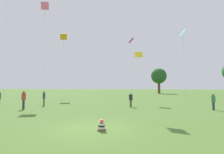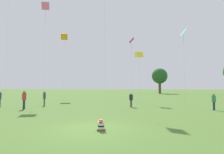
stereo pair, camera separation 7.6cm
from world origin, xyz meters
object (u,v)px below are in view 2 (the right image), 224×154
Objects in this scene: seated_toddler at (101,126)px; kite_0 at (183,34)px; kite_3 at (139,56)px; kite_4 at (45,9)px; kite_2 at (132,42)px; person_standing_0 at (214,100)px; person_standing_2 at (44,97)px; person_standing_1 at (24,98)px; person_standing_3 at (0,97)px; kite_5 at (64,38)px; distant_tree_0 at (160,76)px; person_standing_4 at (131,99)px.

seated_toddler is 16.37m from kite_0.
kite_4 reaches higher than kite_3.
kite_2 is at bearing 76.74° from seated_toddler.
kite_2 is at bearing -145.12° from kite_4.
person_standing_0 is 17.85m from person_standing_2.
kite_2 is at bearing 161.99° from person_standing_2.
kite_2 reaches higher than person_standing_2.
kite_3 is at bearing -156.06° from kite_4.
person_standing_2 is at bearing -60.46° from person_standing_1.
seated_toddler is 20.01m from kite_2.
person_standing_3 is 17.29m from kite_3.
kite_5 is 1.52× the size of distant_tree_0.
kite_0 is at bearing -164.02° from kite_4.
kite_2 is 0.77× the size of kite_5.
seated_toddler is 10.47m from person_standing_4.
kite_5 is at bearing -130.80° from person_standing_2.
kite_0 is (5.95, 2.16, 7.48)m from person_standing_4.
kite_2 is (-6.46, 5.36, 0.70)m from kite_0.
kite_3 is at bearing 174.92° from kite_5.
seated_toddler is 29.09m from kite_5.
person_standing_3 is (-3.59, -2.55, 0.07)m from person_standing_2.
kite_4 reaches higher than seated_toddler.
kite_5 is at bearing -79.49° from kite_0.
person_standing_4 is 0.16× the size of kite_2.
kite_5 is 34.74m from distant_tree_0.
kite_0 reaches higher than person_standing_3.
seated_toddler is at bearing 74.99° from person_standing_2.
kite_4 is at bearing -140.32° from kite_3.
person_standing_1 reaches higher than person_standing_2.
person_standing_4 is (-7.86, 1.01, -0.02)m from person_standing_0.
person_standing_0 is 0.10× the size of kite_4.
distant_tree_0 is at bearing -97.45° from person_standing_4.
kite_0 is 6.25m from kite_3.
person_standing_0 is 8.32m from kite_0.
person_standing_1 is 0.14× the size of kite_5.
person_standing_1 is 0.26× the size of kite_3.
distant_tree_0 reaches higher than person_standing_1.
kite_4 is at bearing 115.54° from kite_5.
kite_2 reaches higher than kite_0.
person_standing_4 is 0.10× the size of kite_4.
kite_5 is at bearing 35.06° from person_standing_0.
person_standing_3 is at bearing 115.54° from kite_4.
kite_5 reaches higher than person_standing_2.
person_standing_0 is at bearing 120.10° from person_standing_2.
person_standing_4 is at bearing 73.71° from seated_toddler.
distant_tree_0 is (5.97, 40.12, 4.79)m from person_standing_4.
kite_2 is 1.37× the size of kite_3.
person_standing_3 is at bearing -23.35° from person_standing_2.
person_standing_3 is 21.51m from kite_0.
kite_3 is 35.57m from distant_tree_0.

